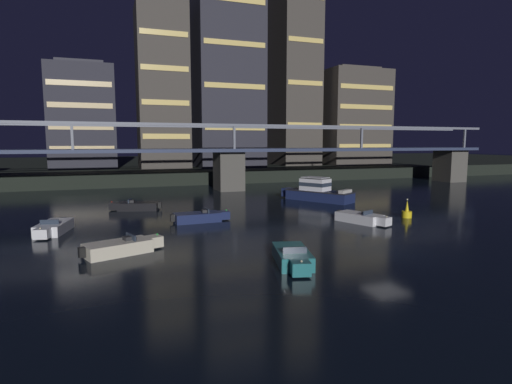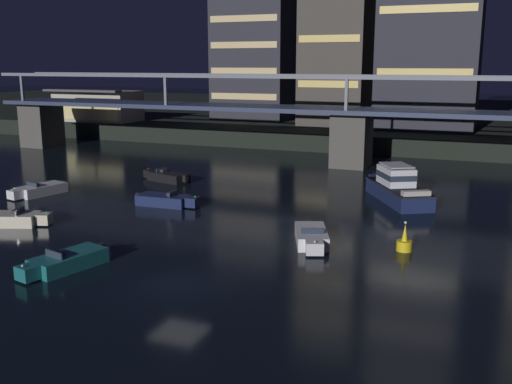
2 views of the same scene
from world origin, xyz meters
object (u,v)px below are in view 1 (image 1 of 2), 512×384
object	(u,v)px
river_bridge	(229,159)
speedboat_far_left	(136,206)
tower_east_low	(349,118)
tower_east_tall	(293,66)
cabin_cruiser_near_left	(317,192)
tower_central	(225,70)
tower_west_tall	(162,88)
speedboat_near_center	(293,257)
speedboat_near_right	(53,228)
speedboat_mid_center	(361,218)
tower_west_low	(83,117)
speedboat_mid_left	(121,247)
speedboat_mid_right	(200,217)
channel_buoy	(407,212)

from	to	relation	value
river_bridge	speedboat_far_left	bearing A→B (deg)	-134.33
river_bridge	tower_east_low	size ratio (longest dim) A/B	4.33
tower_east_tall	cabin_cruiser_near_left	distance (m)	45.54
river_bridge	tower_central	distance (m)	26.68
tower_west_tall	speedboat_near_center	distance (m)	58.17
speedboat_near_right	speedboat_mid_center	xyz separation A→B (m)	(24.51, -4.36, 0.00)
tower_east_low	river_bridge	bearing A→B (deg)	-147.74
tower_west_low	speedboat_near_center	size ratio (longest dim) A/B	3.60
speedboat_mid_center	tower_central	bearing A→B (deg)	88.54
tower_west_low	speedboat_mid_left	xyz separation A→B (m)	(4.71, -54.23, -11.00)
river_bridge	speedboat_mid_right	bearing A→B (deg)	-111.80
speedboat_near_right	speedboat_mid_left	bearing A→B (deg)	-59.00
speedboat_mid_left	channel_buoy	xyz separation A→B (m)	(25.09, 4.25, 0.06)
cabin_cruiser_near_left	speedboat_mid_center	distance (m)	13.84
tower_west_low	speedboat_mid_right	xyz separation A→B (m)	(11.45, -45.57, -11.00)
river_bridge	tower_west_tall	bearing A→B (deg)	109.40
speedboat_far_left	channel_buoy	world-z (taller)	channel_buoy
tower_west_low	speedboat_far_left	distance (m)	39.44
speedboat_mid_left	river_bridge	bearing A→B (deg)	63.19
tower_central	tower_east_tall	bearing A→B (deg)	11.06
tower_west_low	speedboat_mid_right	bearing A→B (deg)	-75.90
tower_central	channel_buoy	xyz separation A→B (m)	(4.11, -47.41, -20.09)
tower_east_tall	speedboat_near_center	world-z (taller)	tower_east_tall
river_bridge	speedboat_mid_right	xyz separation A→B (m)	(-8.96, -22.40, -4.04)
speedboat_mid_right	river_bridge	bearing A→B (deg)	68.20
speedboat_near_right	speedboat_mid_center	distance (m)	24.89
river_bridge	speedboat_mid_left	size ratio (longest dim) A/B	17.10
speedboat_mid_left	speedboat_mid_center	world-z (taller)	same
tower_central	tower_east_tall	size ratio (longest dim) A/B	0.90
tower_central	channel_buoy	size ratio (longest dim) A/B	21.05
speedboat_mid_left	cabin_cruiser_near_left	bearing A→B (deg)	37.04
speedboat_mid_center	channel_buoy	bearing A→B (deg)	7.52
cabin_cruiser_near_left	speedboat_mid_right	distance (m)	17.98
tower_east_tall	speedboat_far_left	world-z (taller)	tower_east_tall
tower_east_tall	channel_buoy	size ratio (longest dim) A/B	23.48
tower_west_low	speedboat_mid_right	size ratio (longest dim) A/B	3.59
river_bridge	tower_west_low	distance (m)	31.65
river_bridge	tower_east_low	bearing A→B (deg)	32.26
cabin_cruiser_near_left	speedboat_near_right	bearing A→B (deg)	-161.50
tower_east_tall	speedboat_mid_left	distance (m)	69.37
tower_central	cabin_cruiser_near_left	size ratio (longest dim) A/B	4.14
channel_buoy	speedboat_mid_left	bearing A→B (deg)	-170.38
speedboat_mid_left	speedboat_near_center	bearing A→B (deg)	-31.51
tower_west_tall	speedboat_mid_right	xyz separation A→B (m)	(-2.19, -41.62, -16.19)
tower_central	cabin_cruiser_near_left	bearing A→B (deg)	-87.29
tower_central	speedboat_far_left	size ratio (longest dim) A/B	7.15
tower_west_tall	speedboat_near_right	xyz separation A→B (m)	(-13.69, -42.38, -16.19)
river_bridge	tower_west_low	bearing A→B (deg)	131.37
river_bridge	speedboat_near_center	distance (m)	37.45
tower_west_low	speedboat_mid_center	xyz separation A→B (m)	(24.46, -50.69, -11.00)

